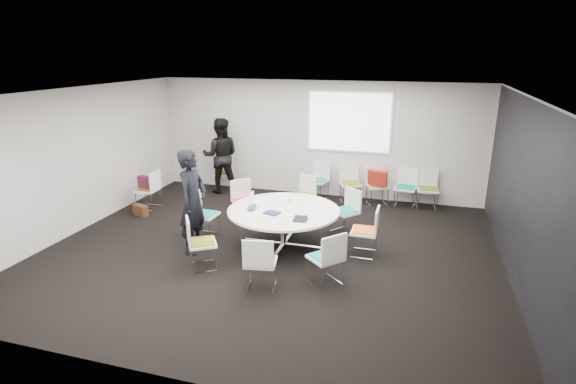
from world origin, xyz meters
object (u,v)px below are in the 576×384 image
(chair_person_back, at_px, (224,180))
(laptop, at_px, (255,208))
(person_back, at_px, (221,156))
(chair_ring_b, at_px, (345,220))
(chair_back_c, at_px, (377,193))
(brown_bag, at_px, (141,210))
(chair_ring_c, at_px, (302,203))
(conference_table, at_px, (284,220))
(chair_ring_e, at_px, (205,223))
(person_main, at_px, (193,202))
(chair_ring_f, at_px, (202,252))
(chair_ring_d, at_px, (245,209))
(chair_ring_h, at_px, (326,268))
(chair_back_e, at_px, (427,197))
(cup, at_px, (289,201))
(maroon_bag, at_px, (147,182))
(chair_spare_left, at_px, (149,197))
(chair_back_b, at_px, (350,190))
(chair_ring_g, at_px, (261,273))
(chair_ring_a, at_px, (365,240))
(chair_back_a, at_px, (317,188))
(chair_back_d, at_px, (405,195))

(chair_person_back, bearing_deg, laptop, 106.21)
(person_back, relative_size, laptop, 5.59)
(chair_ring_b, relative_size, person_back, 0.46)
(person_back, bearing_deg, chair_back_c, 162.31)
(brown_bag, bearing_deg, chair_ring_c, 16.80)
(person_back, distance_m, laptop, 3.50)
(conference_table, distance_m, chair_ring_e, 1.62)
(person_main, bearing_deg, chair_ring_f, -141.48)
(chair_back_c, xyz_separation_m, chair_person_back, (-3.90, -0.00, 0.00))
(chair_ring_d, xyz_separation_m, laptop, (0.64, -1.10, 0.47))
(conference_table, height_order, chair_ring_h, chair_ring_h)
(chair_ring_b, relative_size, chair_ring_c, 1.00)
(chair_ring_h, height_order, chair_back_e, same)
(cup, height_order, maroon_bag, cup)
(brown_bag, bearing_deg, chair_spare_left, 99.67)
(chair_ring_c, relative_size, chair_ring_f, 1.00)
(conference_table, bearing_deg, chair_back_b, 75.45)
(chair_ring_e, relative_size, cup, 9.78)
(chair_ring_g, xyz_separation_m, chair_ring_h, (0.91, 0.43, 0.00))
(chair_ring_a, height_order, chair_person_back, same)
(chair_ring_h, distance_m, chair_back_c, 4.11)
(chair_ring_f, relative_size, chair_back_e, 1.00)
(chair_ring_b, xyz_separation_m, person_back, (-3.46, 1.79, 0.67))
(chair_ring_a, bearing_deg, chair_ring_f, 117.04)
(chair_back_e, relative_size, person_main, 0.47)
(chair_ring_c, height_order, chair_ring_f, same)
(person_back, relative_size, brown_bag, 5.26)
(chair_back_a, distance_m, chair_back_c, 1.44)
(chair_spare_left, bearing_deg, chair_ring_g, -129.77)
(chair_ring_g, distance_m, chair_back_e, 5.14)
(person_back, bearing_deg, chair_spare_left, 36.19)
(chair_ring_a, distance_m, chair_back_e, 3.08)
(chair_back_e, bearing_deg, conference_table, 43.65)
(chair_ring_d, height_order, chair_ring_h, same)
(conference_table, height_order, chair_person_back, chair_person_back)
(chair_back_a, distance_m, chair_back_b, 0.80)
(chair_ring_a, bearing_deg, chair_back_d, -10.78)
(chair_back_d, relative_size, laptop, 2.60)
(person_main, relative_size, maroon_bag, 4.66)
(chair_ring_a, xyz_separation_m, chair_back_e, (1.06, 2.89, 0.00))
(chair_ring_e, height_order, person_main, person_main)
(chair_ring_d, bearing_deg, chair_ring_g, 70.82)
(chair_ring_a, bearing_deg, chair_back_b, 14.34)
(chair_ring_b, distance_m, chair_back_c, 2.01)
(chair_back_c, xyz_separation_m, laptop, (-1.92, -3.05, 0.47))
(conference_table, bearing_deg, chair_back_e, 49.54)
(chair_ring_b, height_order, chair_ring_h, same)
(chair_back_d, bearing_deg, chair_back_a, 6.94)
(chair_back_a, relative_size, brown_bag, 2.44)
(chair_ring_g, bearing_deg, chair_ring_c, 83.36)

